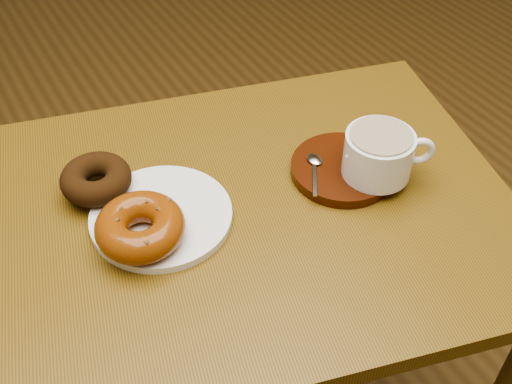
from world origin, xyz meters
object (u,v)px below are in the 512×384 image
donut_plate (161,216)px  coffee_cup (380,154)px  saucer (342,169)px  cafe_table (245,259)px

donut_plate → coffee_cup: (0.31, -0.09, 0.05)m
saucer → coffee_cup: size_ratio=1.23×
cafe_table → coffee_cup: 0.27m
cafe_table → donut_plate: size_ratio=4.49×
donut_plate → cafe_table: bearing=-18.3°
cafe_table → coffee_cup: bearing=0.4°
saucer → cafe_table: bearing=175.9°
cafe_table → donut_plate: bearing=176.2°
donut_plate → coffee_cup: coffee_cup is taller
donut_plate → coffee_cup: 0.33m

